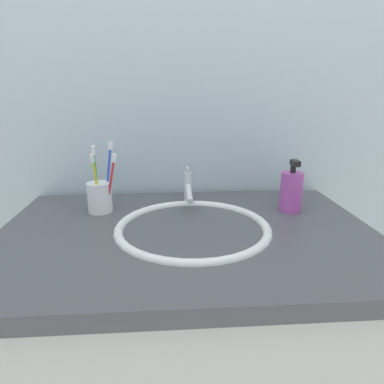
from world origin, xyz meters
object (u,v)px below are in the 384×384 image
(soap_dispenser, at_px, (291,191))
(toothbrush_cup, at_px, (100,197))
(toothbrush_green, at_px, (96,175))
(toothbrush_yellow, at_px, (96,180))
(faucet, at_px, (188,189))
(toothbrush_red, at_px, (111,179))
(toothbrush_blue, at_px, (108,171))

(soap_dispenser, bearing_deg, toothbrush_cup, 176.71)
(toothbrush_cup, xyz_separation_m, toothbrush_green, (-0.00, -0.02, 0.07))
(toothbrush_yellow, bearing_deg, toothbrush_cup, 84.75)
(faucet, relative_size, toothbrush_green, 0.77)
(toothbrush_green, xyz_separation_m, toothbrush_yellow, (-0.00, -0.00, -0.01))
(toothbrush_cup, height_order, toothbrush_red, toothbrush_red)
(toothbrush_yellow, bearing_deg, soap_dispenser, -1.01)
(faucet, height_order, toothbrush_cup, faucet)
(faucet, relative_size, toothbrush_blue, 0.75)
(faucet, bearing_deg, toothbrush_blue, -172.28)
(toothbrush_red, relative_size, toothbrush_yellow, 0.99)
(toothbrush_red, distance_m, toothbrush_green, 0.04)
(toothbrush_blue, bearing_deg, toothbrush_green, -131.92)
(faucet, xyz_separation_m, toothbrush_red, (-0.22, -0.06, 0.05))
(faucet, xyz_separation_m, soap_dispenser, (0.30, -0.08, 0.01))
(toothbrush_cup, height_order, toothbrush_blue, toothbrush_blue)
(faucet, bearing_deg, soap_dispenser, -14.62)
(toothbrush_cup, relative_size, toothbrush_blue, 0.44)
(toothbrush_green, xyz_separation_m, soap_dispenser, (0.56, -0.01, -0.05))
(toothbrush_cup, distance_m, toothbrush_red, 0.07)
(faucet, xyz_separation_m, toothbrush_blue, (-0.23, -0.03, 0.07))
(faucet, height_order, toothbrush_blue, toothbrush_blue)
(toothbrush_blue, bearing_deg, toothbrush_red, -69.78)
(toothbrush_cup, bearing_deg, faucet, 9.84)
(toothbrush_green, bearing_deg, toothbrush_blue, 48.08)
(soap_dispenser, bearing_deg, toothbrush_red, 178.18)
(faucet, relative_size, soap_dispenser, 0.97)
(toothbrush_red, height_order, toothbrush_green, toothbrush_green)
(toothbrush_yellow, relative_size, toothbrush_blue, 0.86)
(toothbrush_red, bearing_deg, soap_dispenser, -1.82)
(toothbrush_green, bearing_deg, toothbrush_yellow, -101.36)
(toothbrush_red, distance_m, toothbrush_yellow, 0.04)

